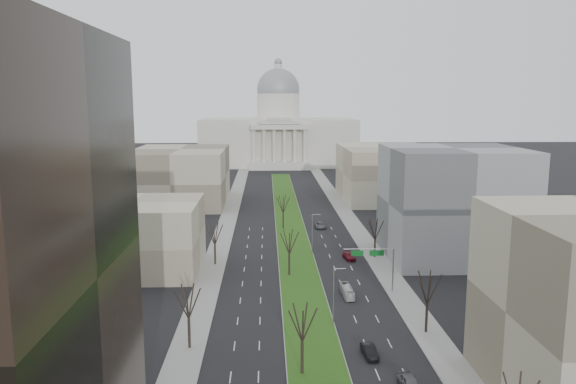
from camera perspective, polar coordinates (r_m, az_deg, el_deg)
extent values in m
plane|color=black|center=(150.04, 0.27, -3.78)|extent=(600.00, 600.00, 0.00)
cube|color=#999993|center=(149.05, 0.29, -3.84)|extent=(8.00, 222.00, 0.15)
cube|color=#164311|center=(149.02, 0.29, -3.80)|extent=(7.70, 221.70, 0.06)
cube|color=gray|center=(126.17, -7.25, -6.38)|extent=(5.00, 330.00, 0.15)
cube|color=gray|center=(127.91, 8.66, -6.20)|extent=(5.00, 330.00, 0.15)
cube|color=beige|center=(296.83, -0.98, 5.13)|extent=(80.00, 40.00, 24.00)
cube|color=beige|center=(274.90, -0.87, 2.69)|extent=(30.00, 6.00, 4.00)
cube|color=beige|center=(273.32, -0.88, 6.65)|extent=(28.00, 5.00, 2.50)
cube|color=beige|center=(273.23, -0.88, 7.07)|extent=(20.00, 5.00, 1.80)
cube|color=beige|center=(273.17, -0.88, 7.40)|extent=(12.00, 5.00, 1.60)
cylinder|color=beige|center=(296.02, -0.99, 8.60)|extent=(22.00, 22.00, 14.00)
sphere|color=gray|center=(296.03, -1.00, 10.34)|extent=(22.00, 22.00, 22.00)
cylinder|color=beige|center=(296.41, -1.00, 12.47)|extent=(4.00, 4.00, 4.00)
sphere|color=gray|center=(296.58, -1.00, 13.05)|extent=(4.00, 4.00, 4.00)
cylinder|color=beige|center=(273.90, -3.50, 4.75)|extent=(2.00, 2.00, 16.00)
cylinder|color=beige|center=(273.84, -2.45, 4.76)|extent=(2.00, 2.00, 16.00)
cylinder|color=beige|center=(273.86, -1.40, 4.76)|extent=(2.00, 2.00, 16.00)
cylinder|color=beige|center=(273.98, -0.35, 4.77)|extent=(2.00, 2.00, 16.00)
cylinder|color=beige|center=(274.18, 0.70, 4.77)|extent=(2.00, 2.00, 16.00)
cylinder|color=beige|center=(274.48, 1.74, 4.77)|extent=(2.00, 2.00, 16.00)
cube|color=tan|center=(117.31, -15.33, -4.37)|extent=(26.00, 22.00, 14.00)
cube|color=#5D6062|center=(126.61, 16.41, -1.10)|extent=(28.00, 26.00, 24.00)
cube|color=gray|center=(189.82, -10.88, 1.61)|extent=(30.00, 40.00, 18.00)
cube|color=tan|center=(196.98, 9.93, 1.91)|extent=(30.00, 40.00, 18.00)
cylinder|color=black|center=(81.34, -10.01, -13.99)|extent=(0.40, 0.40, 4.32)
cylinder|color=black|center=(118.89, -7.42, -6.36)|extent=(0.40, 0.40, 4.22)
cylinder|color=black|center=(87.50, 13.88, -12.37)|extent=(0.40, 0.40, 4.42)
cylinder|color=black|center=(124.51, 8.81, -5.71)|extent=(0.40, 0.40, 4.03)
cylinder|color=black|center=(73.47, 1.45, -16.51)|extent=(0.40, 0.40, 4.32)
cylinder|color=black|center=(110.78, 0.13, -7.43)|extent=(0.40, 0.40, 4.32)
cylinder|color=black|center=(149.49, -0.50, -2.98)|extent=(0.40, 0.40, 4.32)
cylinder|color=gray|center=(86.82, 4.64, -10.67)|extent=(0.20, 0.20, 9.00)
cylinder|color=gray|center=(85.46, 5.28, -7.76)|extent=(1.80, 0.12, 0.12)
cylinder|color=gray|center=(124.95, 2.47, -4.37)|extent=(0.20, 0.20, 9.00)
cylinder|color=gray|center=(124.01, 2.90, -2.30)|extent=(1.80, 0.12, 0.12)
cylinder|color=gray|center=(103.09, 10.62, -7.83)|extent=(0.24, 0.24, 8.00)
cylinder|color=gray|center=(101.08, 8.18, -5.75)|extent=(9.00, 0.18, 0.18)
cube|color=#0C591E|center=(101.65, 9.00, -6.15)|extent=(2.60, 0.08, 1.00)
cube|color=#0C591E|center=(101.04, 7.04, -6.20)|extent=(2.20, 0.08, 1.00)
imported|color=#55575D|center=(72.06, 12.30, -18.46)|extent=(2.38, 5.12, 1.70)
imported|color=black|center=(79.33, 8.28, -15.68)|extent=(1.95, 4.74, 1.53)
imported|color=maroon|center=(122.83, 6.21, -6.49)|extent=(2.64, 5.14, 1.43)
imported|color=#57585F|center=(151.31, 3.30, -3.38)|extent=(2.62, 5.59, 1.55)
imported|color=silver|center=(100.66, 6.03, -9.98)|extent=(1.77, 6.68, 1.85)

